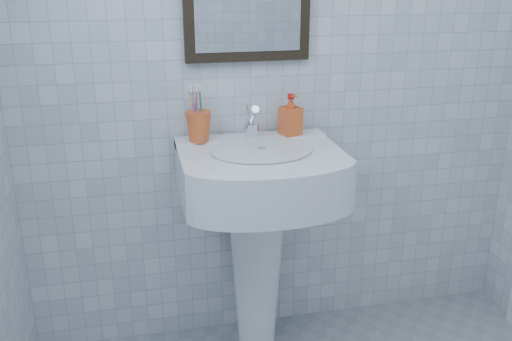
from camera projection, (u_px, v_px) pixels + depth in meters
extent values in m
cube|color=silver|center=(283.00, 57.00, 2.32)|extent=(2.20, 0.02, 2.50)
cone|color=white|center=(257.00, 269.00, 2.42)|extent=(0.24, 0.24, 0.77)
cube|color=white|center=(260.00, 172.00, 2.21)|extent=(0.62, 0.44, 0.19)
cube|color=white|center=(250.00, 140.00, 2.34)|extent=(0.62, 0.11, 0.03)
cylinder|color=white|center=(262.00, 150.00, 2.15)|extent=(0.39, 0.39, 0.01)
cylinder|color=silver|center=(252.00, 131.00, 2.30)|extent=(0.06, 0.06, 0.06)
cylinder|color=silver|center=(253.00, 115.00, 2.26)|extent=(0.03, 0.11, 0.09)
cylinder|color=silver|center=(251.00, 118.00, 2.30)|extent=(0.04, 0.06, 0.11)
imported|color=#CE5014|center=(291.00, 114.00, 2.33)|extent=(0.10, 0.10, 0.17)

